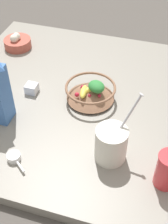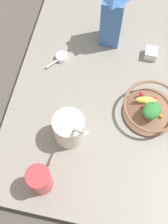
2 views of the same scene
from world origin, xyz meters
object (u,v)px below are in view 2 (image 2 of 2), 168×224
at_px(milk_carton, 112,16).
at_px(drinking_cup, 40,180).
at_px(yogurt_tub, 69,128).
at_px(spice_jar, 151,54).
at_px(fruit_bowl, 149,108).

xyz_separation_m(milk_carton, drinking_cup, (0.62, -0.11, -0.07)).
bearing_deg(drinking_cup, yogurt_tub, 165.10).
bearing_deg(milk_carton, spice_jar, 74.79).
bearing_deg(yogurt_tub, fruit_bowl, 119.19).
distance_m(milk_carton, spice_jar, 0.21).
relative_size(fruit_bowl, milk_carton, 0.74).
height_order(milk_carton, yogurt_tub, milk_carton).
height_order(fruit_bowl, spice_jar, fruit_bowl).
bearing_deg(drinking_cup, spice_jar, 153.62).
distance_m(fruit_bowl, drinking_cup, 0.45).
relative_size(milk_carton, drinking_cup, 2.14).
distance_m(fruit_bowl, milk_carton, 0.36).
relative_size(milk_carton, yogurt_tub, 1.13).
bearing_deg(spice_jar, drinking_cup, -26.38).
relative_size(fruit_bowl, yogurt_tub, 0.84).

